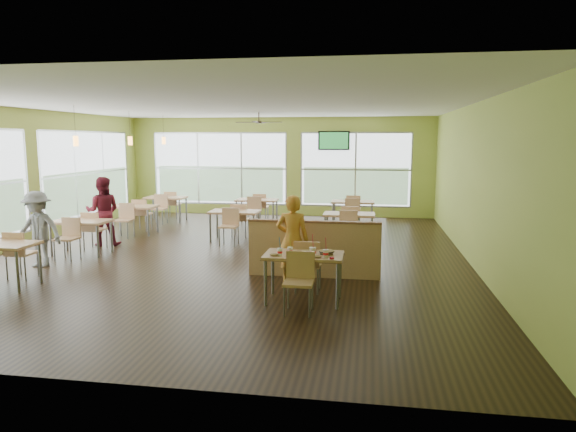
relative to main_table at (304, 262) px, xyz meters
The scene contains 20 objects.
room 3.73m from the main_table, 123.69° to the left, with size 12.00×12.04×3.20m.
window_bays 7.70m from the main_table, 127.41° to the left, with size 9.24×10.24×2.38m.
main_table is the anchor object (origin of this frame).
half_wall_divider 1.45m from the main_table, 90.00° to the left, with size 2.40×0.14×1.04m.
dining_tables 5.61m from the main_table, 122.91° to the left, with size 6.92×8.72×0.87m.
pendant_lights 6.62m from the main_table, 144.75° to the left, with size 0.11×7.31×0.86m.
ceiling_fan 6.73m from the main_table, 108.43° to the left, with size 1.25×1.25×0.29m.
tv_backwall 9.08m from the main_table, 91.29° to the left, with size 1.00×0.07×0.60m.
man_plaid 1.02m from the main_table, 108.57° to the left, with size 0.57×0.37×1.55m, color #CF4E17.
patron_maroon 6.26m from the main_table, 146.39° to the left, with size 0.79×0.62×1.62m, color maroon.
patron_grey 5.59m from the main_table, 165.88° to the left, with size 0.97×0.56×1.50m, color slate.
cup_blue 0.43m from the main_table, 151.35° to the right, with size 0.09×0.09×0.31m.
cup_yellow 0.28m from the main_table, 164.45° to the right, with size 0.08×0.08×0.30m.
cup_red_near 0.29m from the main_table, 42.96° to the right, with size 0.10×0.10×0.37m.
cup_red_far 0.45m from the main_table, 29.05° to the right, with size 0.09×0.09×0.33m.
food_basket 0.38m from the main_table, ahead, with size 0.24×0.24×0.05m.
ketchup_cup 0.54m from the main_table, 30.54° to the right, with size 0.06×0.06×0.03m, color #B5040F.
wrapper_left 0.49m from the main_table, 155.44° to the right, with size 0.14×0.13×0.04m, color tan.
wrapper_mid 0.17m from the main_table, 56.20° to the left, with size 0.19×0.17×0.05m, color tan.
wrapper_right 0.34m from the main_table, 44.14° to the right, with size 0.14×0.12×0.03m, color tan.
Camera 1 is at (2.98, -10.61, 2.48)m, focal length 32.00 mm.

